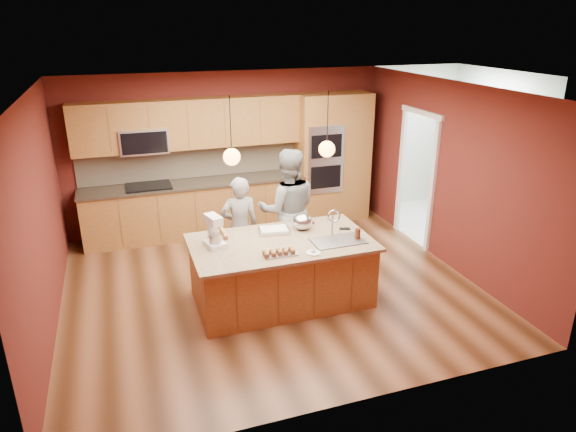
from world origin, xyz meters
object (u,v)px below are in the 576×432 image
object	(u,v)px
person_left	(240,227)
person_right	(288,210)
stand_mixer	(214,233)
mixing_bowl	(302,222)
island	(283,270)

from	to	relation	value
person_left	person_right	world-z (taller)	person_right
stand_mixer	person_right	bearing A→B (deg)	17.37
stand_mixer	mixing_bowl	distance (m)	1.24
island	stand_mixer	bearing A→B (deg)	171.16
island	person_right	bearing A→B (deg)	67.17
person_left	person_right	size ratio (longest dim) A/B	0.81
person_right	mixing_bowl	world-z (taller)	person_right
person_left	stand_mixer	bearing A→B (deg)	59.52
island	stand_mixer	world-z (taller)	stand_mixer
person_right	island	bearing A→B (deg)	79.64
person_left	mixing_bowl	size ratio (longest dim) A/B	5.47
person_right	stand_mixer	world-z (taller)	person_right
island	mixing_bowl	size ratio (longest dim) A/B	8.54
person_left	island	bearing A→B (deg)	113.44
island	person_left	size ratio (longest dim) A/B	1.56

